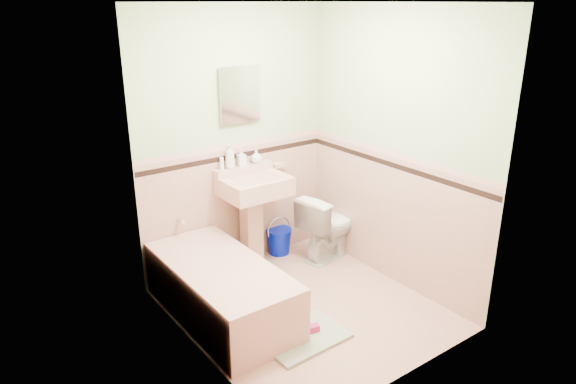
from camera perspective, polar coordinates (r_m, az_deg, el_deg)
floor at (r=4.69m, az=1.85°, el=-12.41°), size 2.20×2.20×0.00m
ceiling at (r=3.96m, az=2.27°, el=19.77°), size 2.20×2.20×0.00m
wall_back at (r=5.03m, az=-5.75°, el=5.35°), size 2.50×0.00×2.50m
wall_front at (r=3.42m, az=13.52°, el=-2.31°), size 2.50×0.00×2.50m
wall_left at (r=3.66m, az=-10.38°, el=-0.57°), size 0.00×2.50×2.50m
wall_right at (r=4.82m, az=11.46°, el=4.38°), size 0.00×2.50×2.50m
wainscot_back at (r=5.23m, az=-5.44°, el=-1.59°), size 2.00×0.00×2.00m
wainscot_front at (r=3.71m, az=12.56°, el=-11.57°), size 2.00×0.00×2.00m
wainscot_left at (r=3.93m, az=-9.63°, el=-9.43°), size 0.00×2.20×2.20m
wainscot_right at (r=5.02m, az=10.86°, el=-2.80°), size 0.00×2.20×2.20m
accent_back at (r=5.05m, az=-5.60°, el=3.88°), size 2.00×0.00×2.00m
accent_front at (r=3.48m, az=13.12°, el=-4.20°), size 2.00×0.00×2.00m
accent_left at (r=3.71m, az=-10.00°, el=-2.39°), size 0.00×2.20×2.20m
accent_right at (r=4.84m, az=11.21°, el=2.87°), size 0.00×2.20×2.20m
cap_back at (r=5.03m, az=-5.64°, el=4.98°), size 2.00×0.00×2.00m
cap_front at (r=3.44m, az=13.25°, el=-2.68°), size 2.00×0.00×2.00m
cap_left at (r=3.68m, az=-10.10°, el=-0.95°), size 0.00×2.20×2.20m
cap_right at (r=4.81m, az=11.29°, el=4.01°), size 0.00×2.20×2.20m
bathtub at (r=4.52m, az=-7.19°, el=-10.63°), size 0.70×1.50×0.45m
tub_faucet at (r=4.92m, az=-11.52°, el=-2.96°), size 0.04×0.12×0.04m
sink at (r=5.12m, az=-3.60°, el=-3.47°), size 0.61×0.50×0.96m
sink_faucet at (r=5.06m, az=-4.57°, el=1.93°), size 0.02×0.02×0.10m
medicine_cabinet at (r=4.94m, az=-5.25°, el=10.43°), size 0.40×0.04×0.50m
soap_dish at (r=5.33m, az=-1.07°, el=2.92°), size 0.13×0.08×0.04m
soap_bottle_left at (r=4.97m, az=-6.29°, el=3.85°), size 0.10×0.10×0.23m
soap_bottle_mid at (r=5.04m, az=-5.04°, el=3.72°), size 0.08×0.09×0.16m
soap_bottle_right at (r=5.13m, az=-3.45°, el=3.87°), size 0.14×0.14×0.13m
tube at (r=4.94m, az=-7.15°, el=3.05°), size 0.04×0.04×0.12m
toilet at (r=5.43m, az=4.46°, el=-3.60°), size 0.74×0.51×0.70m
bucket at (r=5.57m, az=-0.98°, el=-5.32°), size 0.33×0.33×0.27m
bath_mat at (r=4.32m, az=1.72°, el=-15.42°), size 0.68×0.46×0.03m
shoe at (r=4.34m, az=2.46°, el=-14.52°), size 0.15×0.09×0.05m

